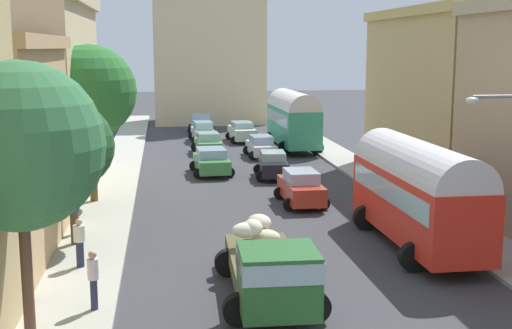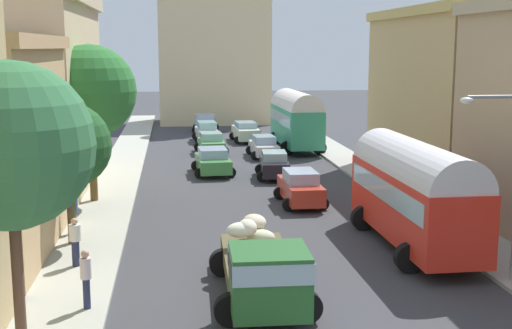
{
  "view_description": "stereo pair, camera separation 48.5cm",
  "coord_description": "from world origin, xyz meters",
  "px_view_note": "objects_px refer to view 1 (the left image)",
  "views": [
    {
      "loc": [
        -4.54,
        -11.41,
        7.39
      ],
      "look_at": [
        0.0,
        21.57,
        1.61
      ],
      "focal_mm": 47.54,
      "sensor_mm": 36.0,
      "label": 1
    },
    {
      "loc": [
        -4.06,
        -11.48,
        7.39
      ],
      "look_at": [
        0.0,
        21.57,
        1.61
      ],
      "focal_mm": 47.54,
      "sensor_mm": 36.0,
      "label": 2
    }
  ],
  "objects_px": {
    "parked_bus_1": "(293,117)",
    "car_5": "(273,165)",
    "car_1": "(208,143)",
    "car_7": "(242,132)",
    "parked_bus_0": "(417,189)",
    "car_0": "(211,161)",
    "car_6": "(261,146)",
    "cargo_truck_0": "(270,267)",
    "pedestrian_2": "(93,277)",
    "car_2": "(203,132)",
    "pedestrian_0": "(76,212)",
    "car_3": "(201,123)",
    "pedestrian_3": "(80,241)",
    "car_4": "(301,187)"
  },
  "relations": [
    {
      "from": "pedestrian_0",
      "to": "car_5",
      "type": "bearing_deg",
      "value": 48.95
    },
    {
      "from": "cargo_truck_0",
      "to": "pedestrian_2",
      "type": "height_order",
      "value": "cargo_truck_0"
    },
    {
      "from": "car_0",
      "to": "car_3",
      "type": "xyz_separation_m",
      "value": [
        0.55,
        20.15,
        0.01
      ]
    },
    {
      "from": "car_0",
      "to": "car_1",
      "type": "height_order",
      "value": "car_0"
    },
    {
      "from": "parked_bus_1",
      "to": "car_6",
      "type": "xyz_separation_m",
      "value": [
        -2.78,
        -3.09,
        -1.62
      ]
    },
    {
      "from": "parked_bus_0",
      "to": "car_0",
      "type": "bearing_deg",
      "value": 112.28
    },
    {
      "from": "car_0",
      "to": "cargo_truck_0",
      "type": "bearing_deg",
      "value": -89.43
    },
    {
      "from": "car_1",
      "to": "car_5",
      "type": "xyz_separation_m",
      "value": [
        3.05,
        -9.59,
        0.03
      ]
    },
    {
      "from": "car_7",
      "to": "parked_bus_0",
      "type": "bearing_deg",
      "value": -84.04
    },
    {
      "from": "car_2",
      "to": "pedestrian_0",
      "type": "relative_size",
      "value": 2.4
    },
    {
      "from": "car_7",
      "to": "pedestrian_2",
      "type": "relative_size",
      "value": 2.37
    },
    {
      "from": "car_0",
      "to": "pedestrian_3",
      "type": "bearing_deg",
      "value": -108.37
    },
    {
      "from": "parked_bus_0",
      "to": "car_5",
      "type": "distance_m",
      "value": 14.57
    },
    {
      "from": "car_5",
      "to": "car_7",
      "type": "relative_size",
      "value": 0.87
    },
    {
      "from": "cargo_truck_0",
      "to": "car_5",
      "type": "xyz_separation_m",
      "value": [
        3.19,
        19.11,
        -0.38
      ]
    },
    {
      "from": "parked_bus_0",
      "to": "car_3",
      "type": "height_order",
      "value": "parked_bus_0"
    },
    {
      "from": "car_7",
      "to": "pedestrian_3",
      "type": "distance_m",
      "value": 31.81
    },
    {
      "from": "car_6",
      "to": "pedestrian_3",
      "type": "xyz_separation_m",
      "value": [
        -9.42,
        -22.7,
        0.27
      ]
    },
    {
      "from": "cargo_truck_0",
      "to": "car_5",
      "type": "bearing_deg",
      "value": 80.52
    },
    {
      "from": "parked_bus_0",
      "to": "car_4",
      "type": "height_order",
      "value": "parked_bus_0"
    },
    {
      "from": "car_7",
      "to": "pedestrian_3",
      "type": "relative_size",
      "value": 2.43
    },
    {
      "from": "car_6",
      "to": "car_0",
      "type": "bearing_deg",
      "value": -123.18
    },
    {
      "from": "car_1",
      "to": "pedestrian_2",
      "type": "bearing_deg",
      "value": -100.11
    },
    {
      "from": "car_5",
      "to": "car_6",
      "type": "height_order",
      "value": "car_5"
    },
    {
      "from": "car_0",
      "to": "car_7",
      "type": "height_order",
      "value": "car_7"
    },
    {
      "from": "car_6",
      "to": "pedestrian_2",
      "type": "relative_size",
      "value": 2.17
    },
    {
      "from": "pedestrian_0",
      "to": "pedestrian_3",
      "type": "distance_m",
      "value": 4.21
    },
    {
      "from": "parked_bus_1",
      "to": "car_6",
      "type": "relative_size",
      "value": 2.05
    },
    {
      "from": "car_6",
      "to": "pedestrian_3",
      "type": "distance_m",
      "value": 24.58
    },
    {
      "from": "car_7",
      "to": "pedestrian_0",
      "type": "distance_m",
      "value": 28.05
    },
    {
      "from": "car_2",
      "to": "pedestrian_2",
      "type": "height_order",
      "value": "pedestrian_2"
    },
    {
      "from": "cargo_truck_0",
      "to": "pedestrian_0",
      "type": "xyz_separation_m",
      "value": [
        -6.44,
        8.05,
        -0.14
      ]
    },
    {
      "from": "car_1",
      "to": "cargo_truck_0",
      "type": "bearing_deg",
      "value": -90.27
    },
    {
      "from": "parked_bus_0",
      "to": "car_2",
      "type": "distance_m",
      "value": 30.44
    },
    {
      "from": "car_7",
      "to": "car_2",
      "type": "bearing_deg",
      "value": 173.7
    },
    {
      "from": "cargo_truck_0",
      "to": "car_2",
      "type": "xyz_separation_m",
      "value": [
        0.14,
        34.73,
        -0.36
      ]
    },
    {
      "from": "pedestrian_3",
      "to": "car_4",
      "type": "bearing_deg",
      "value": 42.59
    },
    {
      "from": "car_2",
      "to": "car_7",
      "type": "bearing_deg",
      "value": -6.3
    },
    {
      "from": "car_1",
      "to": "car_7",
      "type": "relative_size",
      "value": 0.88
    },
    {
      "from": "cargo_truck_0",
      "to": "pedestrian_0",
      "type": "relative_size",
      "value": 3.83
    },
    {
      "from": "parked_bus_1",
      "to": "car_4",
      "type": "distance_m",
      "value": 17.59
    },
    {
      "from": "car_0",
      "to": "car_6",
      "type": "relative_size",
      "value": 1.04
    },
    {
      "from": "car_3",
      "to": "car_6",
      "type": "xyz_separation_m",
      "value": [
        3.26,
        -14.32,
        -0.04
      ]
    },
    {
      "from": "parked_bus_1",
      "to": "car_1",
      "type": "relative_size",
      "value": 2.13
    },
    {
      "from": "car_1",
      "to": "car_5",
      "type": "height_order",
      "value": "car_5"
    },
    {
      "from": "parked_bus_0",
      "to": "car_0",
      "type": "xyz_separation_m",
      "value": [
        -6.48,
        15.82,
        -1.45
      ]
    },
    {
      "from": "parked_bus_1",
      "to": "car_5",
      "type": "relative_size",
      "value": 2.17
    },
    {
      "from": "car_5",
      "to": "car_7",
      "type": "bearing_deg",
      "value": 89.96
    },
    {
      "from": "car_5",
      "to": "car_3",
      "type": "bearing_deg",
      "value": 97.45
    },
    {
      "from": "parked_bus_0",
      "to": "car_7",
      "type": "distance_m",
      "value": 29.64
    }
  ]
}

